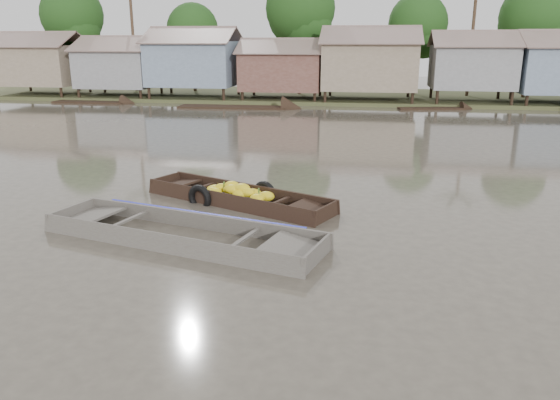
# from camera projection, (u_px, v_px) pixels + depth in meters

# --- Properties ---
(ground) EXTENTS (120.00, 120.00, 0.00)m
(ground) POSITION_uv_depth(u_px,v_px,m) (242.00, 249.00, 12.12)
(ground) COLOR #474036
(ground) RESTS_ON ground
(riverbank) EXTENTS (120.00, 12.47, 10.22)m
(riverbank) POSITION_uv_depth(u_px,v_px,m) (377.00, 58.00, 40.93)
(riverbank) COLOR #384723
(riverbank) RESTS_ON ground
(banana_boat) EXTENTS (5.87, 3.68, 0.83)m
(banana_boat) POSITION_uv_depth(u_px,v_px,m) (236.00, 197.00, 15.51)
(banana_boat) COLOR black
(banana_boat) RESTS_ON ground
(viewer_boat) EXTENTS (7.02, 3.46, 0.55)m
(viewer_boat) POSITION_uv_depth(u_px,v_px,m) (184.00, 238.00, 12.64)
(viewer_boat) COLOR #49433E
(viewer_boat) RESTS_ON ground
(distant_boats) EXTENTS (45.82, 15.07, 1.38)m
(distant_boats) POSITION_uv_depth(u_px,v_px,m) (494.00, 111.00, 33.24)
(distant_boats) COLOR black
(distant_boats) RESTS_ON ground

